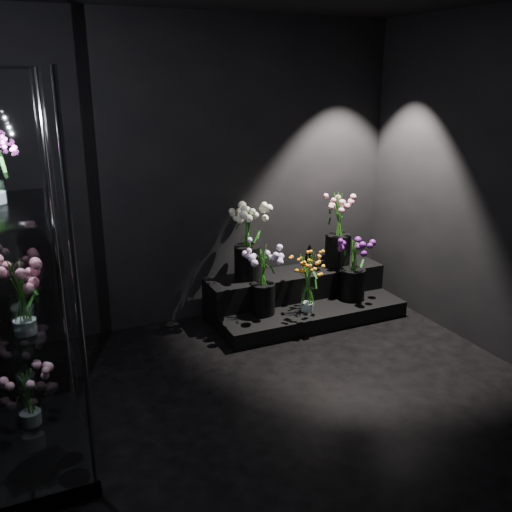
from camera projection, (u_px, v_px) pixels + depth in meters
floor at (296, 423)px, 3.91m from camera, size 4.00×4.00×0.00m
wall_back at (196, 175)px, 5.21m from camera, size 4.00×0.00×4.00m
display_riser at (300, 298)px, 5.64m from camera, size 1.83×0.81×0.41m
display_case at (11, 283)px, 3.21m from camera, size 0.63×1.06×2.33m
bouquet_orange_bells at (308, 281)px, 5.28m from camera, size 0.29×0.29×0.57m
bouquet_lilac at (263, 274)px, 5.19m from camera, size 0.49×0.49×0.66m
bouquet_purple at (353, 266)px, 5.56m from camera, size 0.39×0.39×0.61m
bouquet_cream_roses at (248, 236)px, 5.36m from camera, size 0.52×0.52×0.71m
bouquet_pink_roses at (339, 226)px, 5.70m from camera, size 0.43×0.43×0.74m
bouquet_case_pink at (21, 296)px, 3.11m from camera, size 0.31×0.31×0.42m
bouquet_case_base_pink at (28, 393)px, 3.65m from camera, size 0.36×0.36×0.42m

